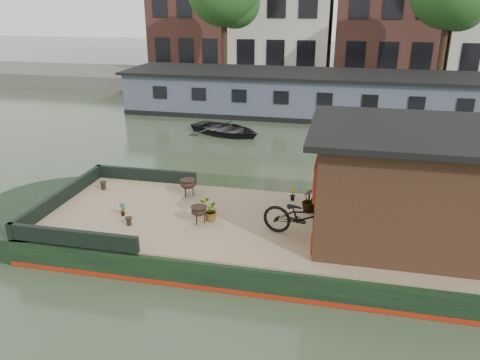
% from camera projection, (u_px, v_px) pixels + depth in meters
% --- Properties ---
extents(ground, '(120.00, 120.00, 0.00)m').
position_uv_depth(ground, '(295.00, 251.00, 10.87)').
color(ground, '#314029').
rests_on(ground, ground).
extents(houseboat_hull, '(14.01, 4.02, 0.60)m').
position_uv_depth(houseboat_hull, '(239.00, 234.00, 11.04)').
color(houseboat_hull, black).
rests_on(houseboat_hull, ground).
extents(houseboat_deck, '(11.80, 3.80, 0.05)m').
position_uv_depth(houseboat_deck, '(296.00, 227.00, 10.65)').
color(houseboat_deck, '#917C5A').
rests_on(houseboat_deck, houseboat_hull).
extents(bow_bulwark, '(3.00, 4.00, 0.35)m').
position_uv_depth(bow_bulwark, '(93.00, 199.00, 11.60)').
color(bow_bulwark, black).
rests_on(bow_bulwark, houseboat_deck).
extents(cabin, '(4.00, 3.50, 2.42)m').
position_uv_depth(cabin, '(404.00, 183.00, 9.76)').
color(cabin, black).
rests_on(cabin, houseboat_deck).
extents(bicycle, '(1.95, 1.03, 0.97)m').
position_uv_depth(bicycle, '(304.00, 217.00, 9.94)').
color(bicycle, black).
rests_on(bicycle, houseboat_deck).
extents(potted_plant_a, '(0.21, 0.21, 0.34)m').
position_uv_depth(potted_plant_a, '(122.00, 209.00, 11.06)').
color(potted_plant_a, brown).
rests_on(potted_plant_a, houseboat_deck).
extents(potted_plant_b, '(0.15, 0.18, 0.29)m').
position_uv_depth(potted_plant_b, '(293.00, 195.00, 11.95)').
color(potted_plant_b, brown).
rests_on(potted_plant_b, houseboat_deck).
extents(potted_plant_c, '(0.59, 0.58, 0.49)m').
position_uv_depth(potted_plant_c, '(210.00, 211.00, 10.79)').
color(potted_plant_c, '#B43934').
rests_on(potted_plant_c, houseboat_deck).
extents(potted_plant_d, '(0.36, 0.36, 0.60)m').
position_uv_depth(potted_plant_d, '(309.00, 200.00, 11.24)').
color(potted_plant_d, '#A04E2B').
rests_on(potted_plant_d, houseboat_deck).
extents(brazier_front, '(0.40, 0.40, 0.42)m').
position_uv_depth(brazier_front, '(199.00, 215.00, 10.68)').
color(brazier_front, black).
rests_on(brazier_front, houseboat_deck).
extents(brazier_rear, '(0.53, 0.53, 0.45)m').
position_uv_depth(brazier_rear, '(188.00, 188.00, 12.19)').
color(brazier_rear, black).
rests_on(brazier_rear, houseboat_deck).
extents(bollard_port, '(0.19, 0.19, 0.21)m').
position_uv_depth(bollard_port, '(103.00, 186.00, 12.64)').
color(bollard_port, black).
rests_on(bollard_port, houseboat_deck).
extents(bollard_stbd, '(0.16, 0.16, 0.19)m').
position_uv_depth(bollard_stbd, '(129.00, 221.00, 10.63)').
color(bollard_stbd, black).
rests_on(bollard_stbd, houseboat_deck).
extents(dinghy, '(3.94, 3.44, 0.68)m').
position_uv_depth(dinghy, '(226.00, 126.00, 20.20)').
color(dinghy, black).
rests_on(dinghy, ground).
extents(far_houseboat, '(20.40, 4.40, 2.11)m').
position_uv_depth(far_houseboat, '(326.00, 96.00, 23.27)').
color(far_houseboat, '#434A59').
rests_on(far_houseboat, ground).
extents(quay, '(60.00, 6.00, 0.90)m').
position_uv_depth(quay, '(331.00, 85.00, 29.38)').
color(quay, '#47443F').
rests_on(quay, ground).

